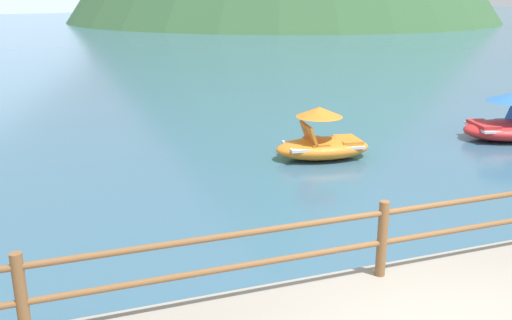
% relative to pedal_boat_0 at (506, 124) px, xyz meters
% --- Properties ---
extents(ground_plane, '(200.00, 200.00, 0.00)m').
position_rel_pedal_boat_0_xyz_m(ground_plane, '(-7.31, 32.63, -0.42)').
color(ground_plane, '#38607A').
extents(dock_railing, '(23.92, 0.12, 0.95)m').
position_rel_pedal_boat_0_xyz_m(dock_railing, '(-7.31, -5.82, 0.56)').
color(dock_railing, brown).
rests_on(dock_railing, promenade_dock).
extents(pedal_boat_0, '(2.41, 1.82, 1.22)m').
position_rel_pedal_boat_0_xyz_m(pedal_boat_0, '(0.00, 0.00, 0.00)').
color(pedal_boat_0, red).
rests_on(pedal_boat_0, ground).
extents(pedal_boat_2, '(2.31, 1.38, 1.20)m').
position_rel_pedal_boat_0_xyz_m(pedal_boat_2, '(-5.19, 0.04, -0.03)').
color(pedal_boat_2, orange).
rests_on(pedal_boat_2, ground).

